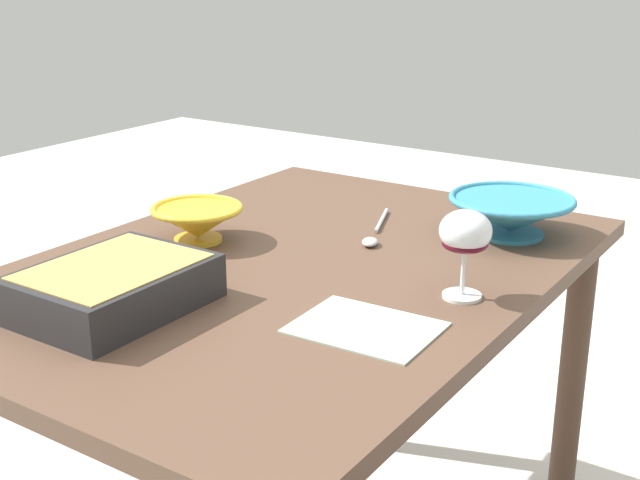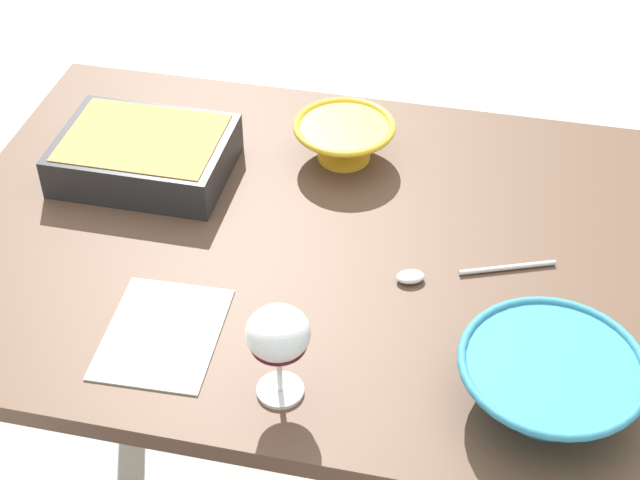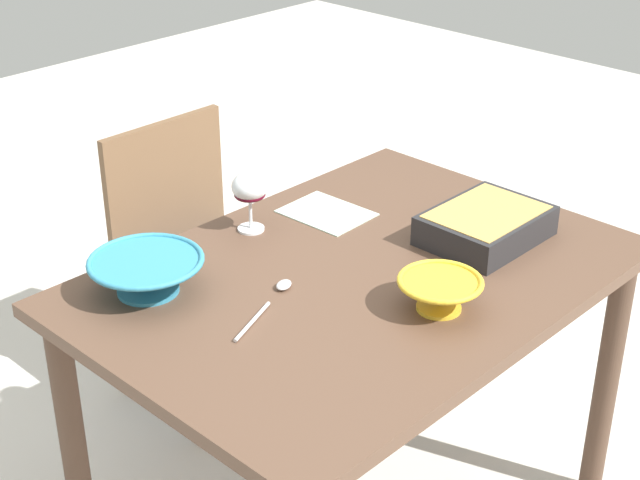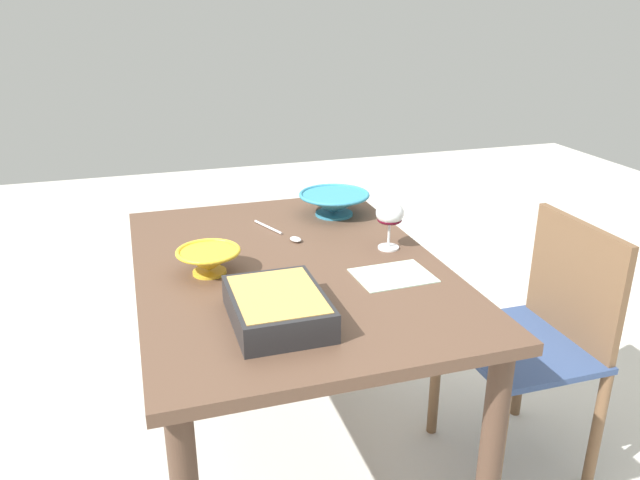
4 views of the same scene
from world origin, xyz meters
TOP-DOWN VIEW (x-y plane):
  - dining_table at (0.00, 0.00)m, footprint 1.20×0.86m
  - chair at (0.15, 0.78)m, footprint 0.43×0.38m
  - wine_glass at (-0.02, 0.32)m, footprint 0.08×0.08m
  - casserole_dish at (0.32, -0.11)m, footprint 0.29×0.22m
  - mixing_bowl at (-0.00, -0.23)m, footprint 0.18×0.18m
  - small_bowl at (-0.37, 0.26)m, footprint 0.25×0.25m
  - serving_spoon at (-0.21, 0.05)m, footprint 0.24×0.11m
  - napkin at (0.17, 0.25)m, footprint 0.17×0.21m

SIDE VIEW (x-z plane):
  - chair at x=0.15m, z-range 0.05..0.88m
  - dining_table at x=0.00m, z-range 0.27..1.02m
  - napkin at x=0.17m, z-range 0.75..0.75m
  - serving_spoon at x=-0.21m, z-range 0.75..0.76m
  - casserole_dish at x=0.32m, z-range 0.75..0.83m
  - mixing_bowl at x=0.00m, z-range 0.75..0.83m
  - small_bowl at x=-0.37m, z-range 0.75..0.83m
  - wine_glass at x=-0.02m, z-range 0.78..0.93m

